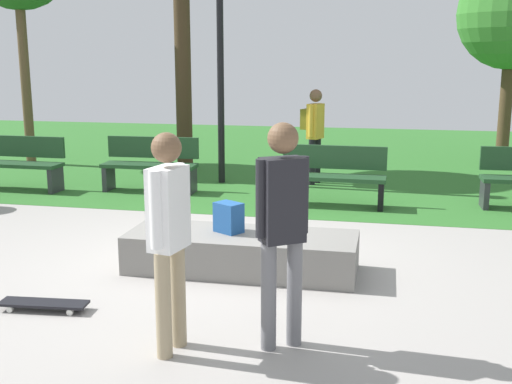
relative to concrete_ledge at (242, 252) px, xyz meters
name	(u,v)px	position (x,y,z in m)	size (l,w,h in m)	color
ground_plane	(217,258)	(-0.37, 0.34, -0.20)	(28.00, 28.00, 0.00)	#9E9993
grass_lawn	(307,155)	(-0.37, 8.32, -0.20)	(26.60, 12.04, 0.01)	#2D6B28
concrete_ledge	(242,252)	(0.00, 0.00, 0.00)	(2.43, 0.85, 0.41)	gray
backpack_on_ledge	(229,217)	(-0.15, 0.04, 0.36)	(0.28, 0.20, 0.32)	#1E4C8C
skater_performing_trick	(169,227)	(-0.10, -1.95, 0.79)	(0.26, 0.42, 1.70)	tan
skater_watching	(282,218)	(0.71, -1.70, 0.84)	(0.38, 0.35, 1.77)	slate
skateboard_by_ledge	(44,304)	(-1.50, -1.43, -0.14)	(0.81, 0.27, 0.08)	black
park_bench_near_path	(333,175)	(0.67, 3.25, 0.28)	(1.61, 0.50, 0.91)	#1E4223
park_bench_far_left	(151,163)	(-2.45, 3.71, 0.28)	(1.61, 0.52, 0.91)	#1E4223
park_bench_near_lamppost	(18,162)	(-4.72, 3.35, 0.28)	(1.61, 0.50, 0.91)	#1E4223
lamp_post	(220,17)	(-1.46, 4.67, 2.72)	(0.28, 0.28, 4.90)	black
pedestrian_with_backpack	(314,128)	(0.18, 4.91, 0.81)	(0.42, 0.41, 1.69)	black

